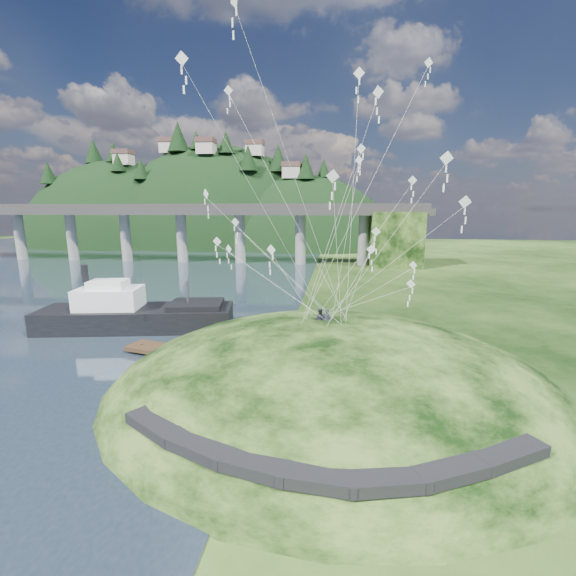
# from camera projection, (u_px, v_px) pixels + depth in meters

# --- Properties ---
(ground) EXTENTS (320.00, 320.00, 0.00)m
(ground) POSITION_uv_depth(u_px,v_px,m) (226.00, 393.00, 29.19)
(ground) COLOR black
(ground) RESTS_ON ground
(grass_hill) EXTENTS (36.00, 32.00, 13.00)m
(grass_hill) POSITION_uv_depth(u_px,v_px,m) (332.00, 404.00, 30.44)
(grass_hill) COLOR black
(grass_hill) RESTS_ON ground
(footpath) EXTENTS (22.29, 5.84, 0.83)m
(footpath) POSITION_uv_depth(u_px,v_px,m) (318.00, 456.00, 18.38)
(footpath) COLOR black
(footpath) RESTS_ON ground
(bridge) EXTENTS (160.00, 11.00, 15.00)m
(bridge) POSITION_uv_depth(u_px,v_px,m) (202.00, 225.00, 98.58)
(bridge) COLOR #2D2B2B
(bridge) RESTS_ON ground
(far_ridge) EXTENTS (153.00, 70.00, 94.50)m
(far_ridge) POSITION_uv_depth(u_px,v_px,m) (207.00, 262.00, 154.78)
(far_ridge) COLOR black
(far_ridge) RESTS_ON ground
(work_barge) EXTENTS (22.23, 9.53, 7.54)m
(work_barge) POSITION_uv_depth(u_px,v_px,m) (134.00, 313.00, 44.33)
(work_barge) COLOR black
(work_barge) RESTS_ON ground
(wooden_dock) EXTENTS (15.77, 6.00, 1.12)m
(wooden_dock) POSITION_uv_depth(u_px,v_px,m) (200.00, 355.00, 35.32)
(wooden_dock) COLOR #312014
(wooden_dock) RESTS_ON ground
(kite_flyers) EXTENTS (1.45, 0.98, 1.94)m
(kite_flyers) POSITION_uv_depth(u_px,v_px,m) (322.00, 308.00, 30.74)
(kite_flyers) COLOR #272835
(kite_flyers) RESTS_ON ground
(kite_swarm) EXTENTS (19.67, 15.36, 19.14)m
(kite_swarm) POSITION_uv_depth(u_px,v_px,m) (329.00, 176.00, 28.58)
(kite_swarm) COLOR silver
(kite_swarm) RESTS_ON ground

